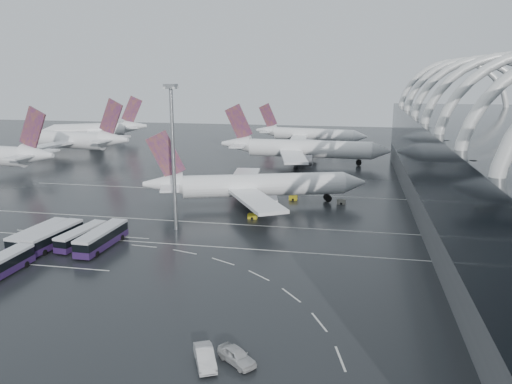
% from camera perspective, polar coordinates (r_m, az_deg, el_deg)
% --- Properties ---
extents(ground, '(420.00, 420.00, 0.00)m').
position_cam_1_polar(ground, '(93.71, -6.47, -5.69)').
color(ground, black).
rests_on(ground, ground).
extents(lane_marking_near, '(120.00, 0.25, 0.01)m').
position_cam_1_polar(lane_marking_near, '(91.92, -6.84, -6.09)').
color(lane_marking_near, silver).
rests_on(lane_marking_near, ground).
extents(lane_marking_mid, '(120.00, 0.25, 0.01)m').
position_cam_1_polar(lane_marking_mid, '(104.64, -4.53, -3.58)').
color(lane_marking_mid, silver).
rests_on(lane_marking_mid, ground).
extents(lane_marking_far, '(120.00, 0.25, 0.01)m').
position_cam_1_polar(lane_marking_far, '(130.87, -1.29, -0.03)').
color(lane_marking_far, silver).
rests_on(lane_marking_far, ground).
extents(bus_bay_line_south, '(28.00, 0.25, 0.01)m').
position_cam_1_polar(bus_bay_line_south, '(90.61, -24.40, -7.56)').
color(bus_bay_line_south, silver).
rests_on(bus_bay_line_south, ground).
extents(bus_bay_line_north, '(28.00, 0.25, 0.01)m').
position_cam_1_polar(bus_bay_line_north, '(103.21, -19.35, -4.57)').
color(bus_bay_line_north, silver).
rests_on(bus_bay_line_north, ground).
extents(airliner_main, '(52.03, 45.08, 18.02)m').
position_cam_1_polar(airliner_main, '(118.02, -0.33, 0.71)').
color(airliner_main, white).
rests_on(airliner_main, ground).
extents(airliner_gate_b, '(57.88, 52.27, 20.17)m').
position_cam_1_polar(airliner_gate_b, '(171.83, 5.15, 4.91)').
color(airliner_gate_b, white).
rests_on(airliner_gate_b, ground).
extents(airliner_gate_c, '(49.02, 44.69, 17.48)m').
position_cam_1_polar(airliner_gate_c, '(218.09, 5.94, 6.55)').
color(airliner_gate_c, white).
rests_on(airliner_gate_c, ground).
extents(jet_remote_mid, '(49.64, 40.12, 21.60)m').
position_cam_1_polar(jet_remote_mid, '(201.75, -20.04, 5.58)').
color(jet_remote_mid, white).
rests_on(jet_remote_mid, ground).
extents(jet_remote_far, '(43.15, 35.36, 20.26)m').
position_cam_1_polar(jet_remote_far, '(238.48, -17.75, 6.78)').
color(jet_remote_far, white).
rests_on(jet_remote_far, ground).
extents(bus_row_near_a, '(4.19, 13.69, 3.32)m').
position_cam_1_polar(bus_row_near_a, '(99.16, -23.60, -4.58)').
color(bus_row_near_a, '#2A1543').
rests_on(bus_row_near_a, ground).
extents(bus_row_near_b, '(4.45, 13.81, 3.34)m').
position_cam_1_polar(bus_row_near_b, '(97.35, -22.14, -4.76)').
color(bus_row_near_b, '#2A1543').
rests_on(bus_row_near_b, ground).
extents(bus_row_near_c, '(4.20, 12.35, 2.98)m').
position_cam_1_polar(bus_row_near_c, '(96.64, -19.33, -4.77)').
color(bus_row_near_c, '#2A1543').
rests_on(bus_row_near_c, ground).
extents(bus_row_near_d, '(3.70, 14.07, 3.44)m').
position_cam_1_polar(bus_row_near_d, '(93.70, -17.21, -5.02)').
color(bus_row_near_d, '#2A1543').
rests_on(bus_row_near_d, ground).
extents(bus_row_far_b, '(3.34, 13.14, 3.22)m').
position_cam_1_polar(bus_row_far_b, '(86.79, -27.23, -7.53)').
color(bus_row_far_b, '#2A1543').
rests_on(bus_row_far_b, ground).
extents(van_curve_b, '(5.24, 4.79, 1.73)m').
position_cam_1_polar(van_curve_b, '(56.87, -2.22, -18.18)').
color(van_curve_b, silver).
rests_on(van_curve_b, ground).
extents(van_curve_c, '(4.02, 5.74, 1.79)m').
position_cam_1_polar(van_curve_c, '(56.82, -5.86, -18.24)').
color(van_curve_c, silver).
rests_on(van_curve_c, ground).
extents(floodlight_mast, '(2.19, 2.19, 28.58)m').
position_cam_1_polar(floodlight_mast, '(97.65, -9.50, 5.85)').
color(floodlight_mast, gray).
rests_on(floodlight_mast, ground).
extents(gse_cart_belly_b, '(2.06, 1.22, 1.12)m').
position_cam_1_polar(gse_cart_belly_b, '(120.90, 9.72, -1.10)').
color(gse_cart_belly_b, slate).
rests_on(gse_cart_belly_b, ground).
extents(gse_cart_belly_c, '(1.98, 1.17, 1.08)m').
position_cam_1_polar(gse_cart_belly_c, '(107.42, -0.40, -2.78)').
color(gse_cart_belly_c, gold).
rests_on(gse_cart_belly_c, ground).
extents(gse_cart_belly_e, '(2.04, 1.20, 1.11)m').
position_cam_1_polar(gse_cart_belly_e, '(123.28, 4.28, -0.66)').
color(gse_cart_belly_e, gold).
rests_on(gse_cart_belly_e, ground).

